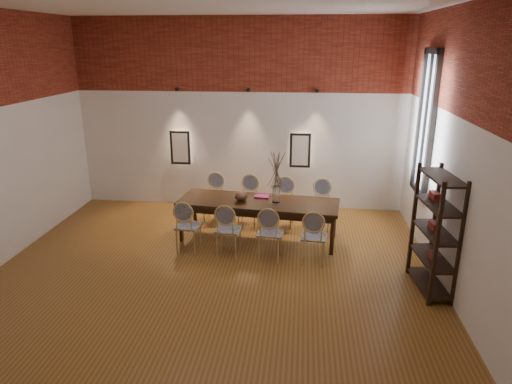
# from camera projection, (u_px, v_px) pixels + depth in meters

# --- Properties ---
(floor) EXTENTS (7.00, 7.00, 0.02)m
(floor) POSITION_uv_depth(u_px,v_px,m) (209.00, 282.00, 6.96)
(floor) COLOR brown
(floor) RESTS_ON ground
(wall_back) EXTENTS (7.00, 0.10, 4.00)m
(wall_back) POSITION_uv_depth(u_px,v_px,m) (240.00, 116.00, 9.69)
(wall_back) COLOR silver
(wall_back) RESTS_ON ground
(wall_front) EXTENTS (7.00, 0.10, 4.00)m
(wall_front) POSITION_uv_depth(u_px,v_px,m) (90.00, 280.00, 2.98)
(wall_front) COLOR silver
(wall_front) RESTS_ON ground
(wall_right) EXTENTS (0.10, 7.00, 4.00)m
(wall_right) POSITION_uv_depth(u_px,v_px,m) (470.00, 161.00, 5.98)
(wall_right) COLOR silver
(wall_right) RESTS_ON ground
(brick_band_back) EXTENTS (7.00, 0.02, 1.50)m
(brick_band_back) POSITION_uv_depth(u_px,v_px,m) (239.00, 54.00, 9.23)
(brick_band_back) COLOR maroon
(brick_band_back) RESTS_ON ground
(brick_band_front) EXTENTS (7.00, 0.02, 1.50)m
(brick_band_front) POSITION_uv_depth(u_px,v_px,m) (72.00, 84.00, 2.66)
(brick_band_front) COLOR maroon
(brick_band_front) RESTS_ON ground
(brick_band_right) EXTENTS (0.02, 7.00, 1.50)m
(brick_band_right) POSITION_uv_depth(u_px,v_px,m) (479.00, 62.00, 5.60)
(brick_band_right) COLOR maroon
(brick_band_right) RESTS_ON ground
(niche_left) EXTENTS (0.36, 0.06, 0.66)m
(niche_left) POSITION_uv_depth(u_px,v_px,m) (181.00, 147.00, 9.94)
(niche_left) COLOR #FFEAC6
(niche_left) RESTS_ON wall_back
(niche_right) EXTENTS (0.36, 0.06, 0.66)m
(niche_right) POSITION_uv_depth(u_px,v_px,m) (300.00, 150.00, 9.69)
(niche_right) COLOR #FFEAC6
(niche_right) RESTS_ON wall_back
(spot_fixture_left) EXTENTS (0.08, 0.10, 0.08)m
(spot_fixture_left) POSITION_uv_depth(u_px,v_px,m) (177.00, 89.00, 9.53)
(spot_fixture_left) COLOR black
(spot_fixture_left) RESTS_ON wall_back
(spot_fixture_mid) EXTENTS (0.08, 0.10, 0.08)m
(spot_fixture_mid) POSITION_uv_depth(u_px,v_px,m) (248.00, 90.00, 9.38)
(spot_fixture_mid) COLOR black
(spot_fixture_mid) RESTS_ON wall_back
(spot_fixture_right) EXTENTS (0.08, 0.10, 0.08)m
(spot_fixture_right) POSITION_uv_depth(u_px,v_px,m) (317.00, 91.00, 9.24)
(spot_fixture_right) COLOR black
(spot_fixture_right) RESTS_ON wall_back
(window_glass) EXTENTS (0.02, 0.78, 2.38)m
(window_glass) POSITION_uv_depth(u_px,v_px,m) (426.00, 124.00, 7.84)
(window_glass) COLOR silver
(window_glass) RESTS_ON wall_right
(window_frame) EXTENTS (0.08, 0.90, 2.50)m
(window_frame) POSITION_uv_depth(u_px,v_px,m) (425.00, 124.00, 7.84)
(window_frame) COLOR black
(window_frame) RESTS_ON wall_right
(window_mullion) EXTENTS (0.06, 0.06, 2.40)m
(window_mullion) POSITION_uv_depth(u_px,v_px,m) (425.00, 124.00, 7.84)
(window_mullion) COLOR black
(window_mullion) RESTS_ON wall_right
(dining_table) EXTENTS (2.97, 1.23, 0.75)m
(dining_table) POSITION_uv_depth(u_px,v_px,m) (258.00, 220.00, 8.37)
(dining_table) COLOR black
(dining_table) RESTS_ON floor
(chair_near_a) EXTENTS (0.48, 0.48, 0.94)m
(chair_near_a) POSITION_uv_depth(u_px,v_px,m) (188.00, 226.00, 7.86)
(chair_near_a) COLOR tan
(chair_near_a) RESTS_ON floor
(chair_near_b) EXTENTS (0.48, 0.48, 0.94)m
(chair_near_b) POSITION_uv_depth(u_px,v_px,m) (229.00, 229.00, 7.72)
(chair_near_b) COLOR tan
(chair_near_b) RESTS_ON floor
(chair_near_c) EXTENTS (0.48, 0.48, 0.94)m
(chair_near_c) POSITION_uv_depth(u_px,v_px,m) (270.00, 233.00, 7.58)
(chair_near_c) COLOR tan
(chair_near_c) RESTS_ON floor
(chair_near_d) EXTENTS (0.48, 0.48, 0.94)m
(chair_near_d) POSITION_uv_depth(u_px,v_px,m) (314.00, 236.00, 7.44)
(chair_near_d) COLOR tan
(chair_near_d) RESTS_ON floor
(chair_far_a) EXTENTS (0.48, 0.48, 0.94)m
(chair_far_a) POSITION_uv_depth(u_px,v_px,m) (214.00, 198.00, 9.25)
(chair_far_a) COLOR tan
(chair_far_a) RESTS_ON floor
(chair_far_b) EXTENTS (0.48, 0.48, 0.94)m
(chair_far_b) POSITION_uv_depth(u_px,v_px,m) (248.00, 201.00, 9.10)
(chair_far_b) COLOR tan
(chair_far_b) RESTS_ON floor
(chair_far_c) EXTENTS (0.48, 0.48, 0.94)m
(chair_far_c) POSITION_uv_depth(u_px,v_px,m) (284.00, 203.00, 8.96)
(chair_far_c) COLOR tan
(chair_far_c) RESTS_ON floor
(chair_far_d) EXTENTS (0.48, 0.48, 0.94)m
(chair_far_d) POSITION_uv_depth(u_px,v_px,m) (321.00, 206.00, 8.82)
(chair_far_d) COLOR tan
(chair_far_d) RESTS_ON floor
(vase) EXTENTS (0.14, 0.14, 0.30)m
(vase) POSITION_uv_depth(u_px,v_px,m) (276.00, 194.00, 8.14)
(vase) COLOR silver
(vase) RESTS_ON dining_table
(dried_branches) EXTENTS (0.50, 0.50, 0.70)m
(dried_branches) POSITION_uv_depth(u_px,v_px,m) (277.00, 170.00, 8.00)
(dried_branches) COLOR #4B392C
(dried_branches) RESTS_ON vase
(bowl) EXTENTS (0.24, 0.24, 0.18)m
(bowl) POSITION_uv_depth(u_px,v_px,m) (241.00, 196.00, 8.24)
(bowl) COLOR brown
(bowl) RESTS_ON dining_table
(book) EXTENTS (0.28, 0.21, 0.03)m
(book) POSITION_uv_depth(u_px,v_px,m) (262.00, 197.00, 8.44)
(book) COLOR #981459
(book) RESTS_ON dining_table
(shelving_rack) EXTENTS (0.48, 1.03, 1.80)m
(shelving_rack) POSITION_uv_depth(u_px,v_px,m) (435.00, 232.00, 6.51)
(shelving_rack) COLOR black
(shelving_rack) RESTS_ON floor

